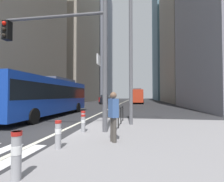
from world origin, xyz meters
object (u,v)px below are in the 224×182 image
bollard_front (16,153)px  bollard_back (83,120)px  city_bus_red_receding (138,95)px  bollard_right (83,122)px  car_oncoming_far (105,99)px  city_bus_blue_oncoming (49,95)px  car_receding_near (137,98)px  car_oncoming_mid (105,99)px  car_receding_far (134,98)px  sedan_white_oncoming (22,104)px  street_lamp_post (131,34)px  pedestrian_waiting (113,114)px  traffic_signal_gantry (69,47)px  bollard_left (58,133)px

bollard_front → bollard_back: bearing=91.8°
city_bus_red_receding → bollard_right: (-2.39, -32.78, -1.25)m
car_oncoming_far → bollard_front: car_oncoming_far is taller
city_bus_blue_oncoming → bollard_right: bearing=-49.7°
city_bus_red_receding → car_receding_near: bearing=90.8°
city_bus_red_receding → city_bus_blue_oncoming: bearing=-105.7°
car_oncoming_mid → bollard_right: size_ratio=5.74×
car_receding_far → bollard_back: size_ratio=4.36×
sedan_white_oncoming → car_oncoming_mid: bearing=82.5°
city_bus_red_receding → car_oncoming_far: (-6.82, -5.02, -0.85)m
car_receding_near → street_lamp_post: 48.45m
car_oncoming_far → street_lamp_post: 26.59m
city_bus_red_receding → car_oncoming_mid: (-7.97, -0.31, -0.85)m
car_oncoming_far → bollard_right: size_ratio=5.43×
car_receding_near → pedestrian_waiting: (-0.61, -51.90, 0.13)m
city_bus_red_receding → traffic_signal_gantry: 32.78m
sedan_white_oncoming → pedestrian_waiting: 13.74m
car_oncoming_far → bollard_front: 32.28m
street_lamp_post → bollard_right: size_ratio=10.36×
car_receding_far → pedestrian_waiting: (0.21, -50.27, 0.13)m
car_receding_far → street_lamp_post: bearing=-89.2°
traffic_signal_gantry → car_receding_near: bearing=86.6°
car_receding_far → bollard_left: 51.29m
sedan_white_oncoming → city_bus_red_receding: (11.25, 25.12, 0.85)m
bollard_left → street_lamp_post: bearing=66.5°
street_lamp_post → bollard_back: bearing=-132.5°
car_receding_near → pedestrian_waiting: bearing=-90.7°
sedan_white_oncoming → bollard_left: bearing=-48.4°
city_bus_red_receding → car_receding_far: bearing=93.7°
city_bus_red_receding → bollard_front: (-2.29, -36.98, -1.17)m
bollard_right → bollard_front: bearing=-88.7°
car_receding_far → pedestrian_waiting: car_receding_far is taller
city_bus_red_receding → traffic_signal_gantry: bearing=-95.6°
sedan_white_oncoming → bollard_left: size_ratio=5.09×
car_receding_far → bollard_back: car_receding_far is taller
car_receding_far → street_lamp_post: size_ratio=0.50×
sedan_white_oncoming → bollard_back: size_ratio=4.72×
street_lamp_post → bollard_front: size_ratio=8.63×
bollard_right → pedestrian_waiting: 2.09m
bollard_left → bollard_front: bearing=-86.8°
car_receding_far → street_lamp_post: 46.84m
traffic_signal_gantry → bollard_front: size_ratio=6.48×
car_receding_far → traffic_signal_gantry: bearing=-92.5°
bollard_front → sedan_white_oncoming: bearing=127.1°
car_oncoming_far → traffic_signal_gantry: bearing=-82.5°
car_receding_near → pedestrian_waiting: 51.90m
traffic_signal_gantry → bollard_right: (0.80, -0.24, -3.48)m
car_receding_near → bollard_left: 52.94m
car_receding_far → pedestrian_waiting: bearing=-89.8°
bollard_right → pedestrian_waiting: size_ratio=0.44×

